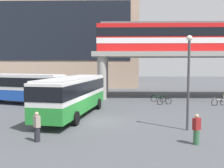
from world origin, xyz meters
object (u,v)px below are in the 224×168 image
Objects in this scene: train at (190,37)px; bicycle_black at (164,101)px; bus_main at (74,92)px; station_building at (62,40)px; pedestrian_waiting_near_stop at (196,130)px; pedestrian_near_building at (37,128)px; bus_secondary at (18,85)px; bicycle_silver at (219,102)px; bicycle_green at (158,98)px.

train reaches higher than bicycle_black.
train reaches higher than bus_main.
station_building is 41.20m from pedestrian_waiting_near_stop.
pedestrian_near_building is at bearing 178.18° from pedestrian_waiting_near_stop.
bus_secondary is 6.46× the size of bicycle_silver.
bus_secondary reaches higher than pedestrian_near_building.
pedestrian_waiting_near_stop is at bearing -67.63° from station_building.
bicycle_green is (8.32, 8.28, -1.63)m from bus_main.
pedestrian_near_building is (-0.81, -7.02, -1.20)m from bus_main.
bicycle_green is (-5.90, 2.53, 0.00)m from bicycle_silver.
bus_main is 9.65m from bus_secondary.
bicycle_green is at bearing -135.82° from train.
pedestrian_waiting_near_stop is at bearing -93.30° from bicycle_black.
bicycle_green is at bearing 44.87° from bus_main.
station_building is 38.55m from pedestrian_near_building.
bus_secondary reaches higher than bicycle_black.
pedestrian_waiting_near_stop is (15.35, -37.30, -8.39)m from station_building.
station_building is 16.92× the size of bicycle_silver.
bus_secondary is 6.63× the size of bicycle_green.
bus_main is at bearing 137.15° from pedestrian_waiting_near_stop.
bus_main is (7.49, -30.01, -7.17)m from station_building.
train is 10.37m from bicycle_silver.
bus_main is 6.65× the size of bicycle_green.
bicycle_silver is at bearing -80.69° from train.
bicycle_green is (15.81, -21.73, -8.80)m from station_building.
bicycle_black is at bearing -123.75° from train.
train is at bearing -39.82° from station_building.
train is 2.14× the size of bus_main.
bicycle_black is (8.65, 6.28, -1.63)m from bus_main.
bicycle_silver is at bearing 40.35° from pedestrian_near_building.
station_building reaches higher than bicycle_black.
station_building is at bearing 90.65° from bus_secondary.
train is at bearing 99.31° from bicycle_silver.
train is 14.44× the size of pedestrian_near_building.
station_building is at bearing 104.02° from bus_main.
bicycle_green is 1.03× the size of pedestrian_waiting_near_stop.
bus_secondary is at bearing -89.35° from station_building.
train is 14.72× the size of pedestrian_waiting_near_stop.
bicycle_black is 16.32m from pedestrian_near_building.
station_building is 17.59× the size of pedestrian_near_building.
pedestrian_near_building is at bearing -124.85° from train.
bicycle_silver is 6.42m from bicycle_green.
bicycle_black is 0.96× the size of bicycle_silver.
bicycle_black is 1.00× the size of pedestrian_near_building.
station_building is 17.36× the size of bicycle_green.
station_building is 2.61× the size of bus_main.
pedestrian_near_building is at bearing -96.55° from bus_main.
bicycle_black is 13.61m from pedestrian_waiting_near_stop.
bus_main is at bearing -135.13° from bicycle_green.
pedestrian_waiting_near_stop reaches higher than bicycle_green.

